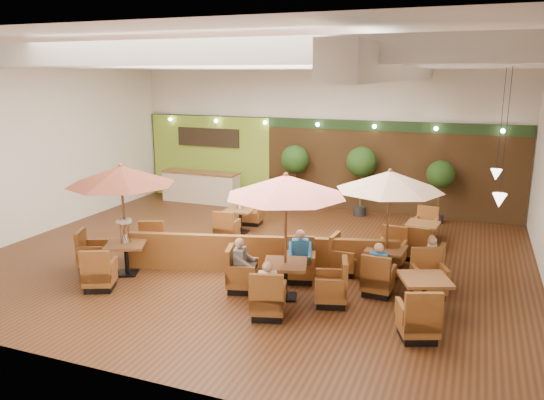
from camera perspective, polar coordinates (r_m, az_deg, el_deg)
The scene contains 17 objects.
room at distance 14.50m, azimuth 0.85°, elevation 8.85°, with size 14.04×14.00×5.52m.
service_counter at distance 20.38m, azimuth -7.65°, elevation 1.40°, with size 3.00×0.75×1.18m.
booth_divider at distance 13.09m, azimuth -1.19°, elevation -5.86°, with size 6.68×0.18×0.92m, color brown.
table_0 at distance 13.07m, azimuth -16.04°, elevation 0.41°, with size 2.72×2.89×2.75m.
table_1 at distance 11.20m, azimuth 1.47°, elevation -1.56°, with size 2.88×2.88×2.80m.
table_2 at distance 12.55m, azimuth 12.42°, elevation -0.54°, with size 2.64×2.64×2.69m.
table_3 at distance 16.34m, azimuth -3.44°, elevation -1.83°, with size 0.91×2.57×1.53m.
table_4 at distance 11.27m, azimuth 16.02°, elevation -10.05°, with size 1.20×2.95×1.04m.
table_5 at distance 15.39m, azimuth 15.82°, elevation -3.80°, with size 0.94×2.59×0.95m.
topiary_0 at distance 18.86m, azimuth 2.48°, elevation 4.12°, with size 1.00×1.00×2.33m.
topiary_1 at distance 18.24m, azimuth 9.61°, elevation 3.76°, with size 1.03×1.03×2.39m.
topiary_2 at distance 17.95m, azimuth 17.67°, elevation 2.40°, with size 0.89×0.89×2.08m.
diner_0 at distance 10.66m, azimuth -0.46°, elevation -8.90°, with size 0.41×0.38×0.74m.
diner_1 at distance 12.46m, azimuth 3.04°, elevation -5.47°, with size 0.44×0.40×0.79m.
diner_2 at distance 11.91m, azimuth -3.24°, elevation -6.39°, with size 0.37×0.42×0.78m.
diner_3 at distance 11.93m, azimuth 11.40°, elevation -6.66°, with size 0.37×0.30×0.76m.
diner_4 at distance 12.75m, azimuth 16.55°, elevation -5.69°, with size 0.29×0.36×0.73m.
Camera 1 is at (5.29, -12.33, 4.79)m, focal length 35.00 mm.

